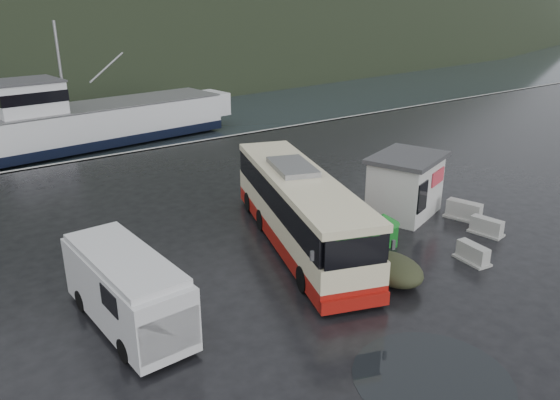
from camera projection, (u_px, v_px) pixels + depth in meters
ground at (286, 279)px, 19.82m from camera, size 160.00×160.00×0.00m
quay_edge at (102, 157)px, 35.04m from camera, size 160.00×0.60×1.50m
coach_bus at (299, 244)px, 22.67m from camera, size 6.40×11.68×3.21m
white_van at (130, 324)px, 17.11m from camera, size 2.27×5.88×2.42m
waste_bin_left at (329, 297)px, 18.65m from camera, size 1.37×1.37×1.57m
waste_bin_right at (382, 244)px, 22.66m from camera, size 1.27×1.27×1.36m
dome_tent at (392, 281)px, 19.67m from camera, size 1.92×2.60×0.99m
ticket_kiosk at (403, 214)px, 25.80m from camera, size 4.38×3.84×2.87m
jersey_barrier_a at (485, 234)px, 23.62m from camera, size 0.93×1.53×0.72m
jersey_barrier_b at (472, 261)px, 21.17m from camera, size 0.89×1.50×0.71m
jersey_barrier_c at (463, 219)px, 25.26m from camera, size 1.23×1.82×0.83m
fishing_trawler at (102, 126)px, 43.59m from camera, size 23.78×7.60×9.35m
puddles at (398, 314)px, 17.64m from camera, size 18.31×13.86×0.01m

